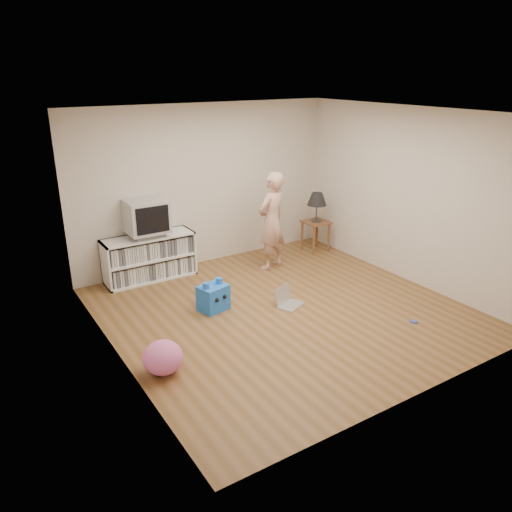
{
  "coord_description": "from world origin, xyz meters",
  "views": [
    {
      "loc": [
        -3.58,
        -4.94,
        3.09
      ],
      "look_at": [
        -0.19,
        0.4,
        0.71
      ],
      "focal_mm": 35.0,
      "sensor_mm": 36.0,
      "label": 1
    }
  ],
  "objects": [
    {
      "name": "laptop",
      "position": [
        0.14,
        0.13,
        0.07
      ],
      "size": [
        0.46,
        0.42,
        0.26
      ],
      "rotation": [
        0.0,
        0.0,
        0.41
      ],
      "color": "silver",
      "rests_on": "ground"
    },
    {
      "name": "media_unit",
      "position": [
        -1.11,
        2.04,
        0.35
      ],
      "size": [
        1.4,
        0.45,
        0.7
      ],
      "color": "white",
      "rests_on": "ground"
    },
    {
      "name": "plush_blue",
      "position": [
        -0.79,
        0.54,
        0.18
      ],
      "size": [
        0.43,
        0.38,
        0.43
      ],
      "rotation": [
        0.0,
        0.0,
        0.25
      ],
      "color": "blue",
      "rests_on": "ground"
    },
    {
      "name": "person",
      "position": [
        0.74,
        1.4,
        0.8
      ],
      "size": [
        0.67,
        0.55,
        1.59
      ],
      "primitive_type": "imported",
      "rotation": [
        0.0,
        0.0,
        3.46
      ],
      "color": "tan",
      "rests_on": "ground"
    },
    {
      "name": "dvd_deck",
      "position": [
        -1.11,
        2.02,
        0.73
      ],
      "size": [
        0.45,
        0.35,
        0.07
      ],
      "primitive_type": "cube",
      "color": "gray",
      "rests_on": "media_unit"
    },
    {
      "name": "plush_pink",
      "position": [
        -1.95,
        -0.51,
        0.18
      ],
      "size": [
        0.47,
        0.47,
        0.37
      ],
      "primitive_type": "ellipsoid",
      "rotation": [
        0.0,
        0.0,
        -0.08
      ],
      "color": "#DA62AC",
      "rests_on": "ground"
    },
    {
      "name": "ground",
      "position": [
        0.0,
        0.0,
        0.0
      ],
      "size": [
        4.5,
        4.5,
        0.0
      ],
      "primitive_type": "plane",
      "color": "brown",
      "rests_on": "ground"
    },
    {
      "name": "ceiling",
      "position": [
        0.0,
        0.0,
        2.6
      ],
      "size": [
        4.5,
        4.5,
        0.01
      ],
      "primitive_type": "cube",
      "color": "white",
      "rests_on": "walls"
    },
    {
      "name": "walls",
      "position": [
        0.0,
        0.0,
        1.3
      ],
      "size": [
        4.52,
        4.52,
        2.6
      ],
      "color": "beige",
      "rests_on": "ground"
    },
    {
      "name": "table_lamp",
      "position": [
        1.86,
        1.65,
        0.94
      ],
      "size": [
        0.34,
        0.34,
        0.52
      ],
      "color": "#333333",
      "rests_on": "side_table"
    },
    {
      "name": "side_table",
      "position": [
        1.86,
        1.65,
        0.42
      ],
      "size": [
        0.42,
        0.42,
        0.55
      ],
      "color": "brown",
      "rests_on": "ground"
    },
    {
      "name": "playing_cards",
      "position": [
        1.23,
        -1.18,
        0.01
      ],
      "size": [
        0.09,
        0.11,
        0.02
      ],
      "primitive_type": "cube",
      "rotation": [
        0.0,
        0.0,
        0.4
      ],
      "color": "#3E4EA7",
      "rests_on": "ground"
    },
    {
      "name": "crt_tv",
      "position": [
        -1.11,
        2.02,
        1.02
      ],
      "size": [
        0.6,
        0.53,
        0.5
      ],
      "color": "#A6A6AB",
      "rests_on": "dvd_deck"
    }
  ]
}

